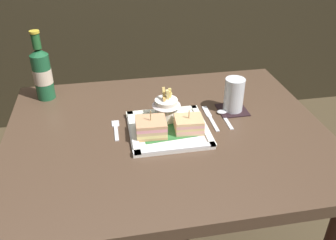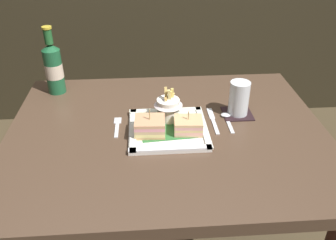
{
  "view_description": "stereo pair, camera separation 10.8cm",
  "coord_description": "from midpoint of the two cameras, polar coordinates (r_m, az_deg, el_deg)",
  "views": [
    {
      "loc": [
        -0.18,
        -0.97,
        1.37
      ],
      "look_at": [
        0.0,
        -0.0,
        0.77
      ],
      "focal_mm": 38.65,
      "sensor_mm": 36.0,
      "label": 1
    },
    {
      "loc": [
        -0.07,
        -0.98,
        1.37
      ],
      "look_at": [
        0.0,
        -0.0,
        0.77
      ],
      "focal_mm": 38.65,
      "sensor_mm": 36.0,
      "label": 2
    }
  ],
  "objects": [
    {
      "name": "dining_table",
      "position": [
        1.23,
        2.43,
        -5.83
      ],
      "size": [
        1.03,
        0.82,
        0.73
      ],
      "color": "#4C3728",
      "rests_on": "ground_plane"
    },
    {
      "name": "square_plate",
      "position": [
        1.16,
        2.76,
        -1.58
      ],
      "size": [
        0.25,
        0.25,
        0.02
      ],
      "color": "white",
      "rests_on": "dining_table"
    },
    {
      "name": "sandwich_half_left",
      "position": [
        1.12,
        -0.12,
        -1.08
      ],
      "size": [
        0.1,
        0.09,
        0.08
      ],
      "color": "tan",
      "rests_on": "square_plate"
    },
    {
      "name": "sandwich_half_right",
      "position": [
        1.14,
        5.93,
        -0.94
      ],
      "size": [
        0.09,
        0.08,
        0.07
      ],
      "color": "#D6AF7E",
      "rests_on": "square_plate"
    },
    {
      "name": "fries_cup",
      "position": [
        1.18,
        2.64,
        2.22
      ],
      "size": [
        0.09,
        0.09,
        0.12
      ],
      "color": "white",
      "rests_on": "square_plate"
    },
    {
      "name": "beer_bottle",
      "position": [
        1.41,
        -15.53,
        7.95
      ],
      "size": [
        0.07,
        0.07,
        0.26
      ],
      "color": "#1E5C36",
      "rests_on": "dining_table"
    },
    {
      "name": "drink_coaster",
      "position": [
        1.29,
        13.23,
        0.92
      ],
      "size": [
        0.1,
        0.1,
        0.0
      ],
      "primitive_type": "cube",
      "color": "black",
      "rests_on": "dining_table"
    },
    {
      "name": "water_glass",
      "position": [
        1.26,
        13.52,
        3.01
      ],
      "size": [
        0.07,
        0.07,
        0.12
      ],
      "color": "silver",
      "rests_on": "dining_table"
    },
    {
      "name": "fork",
      "position": [
        1.19,
        -5.47,
        -0.99
      ],
      "size": [
        0.02,
        0.12,
        0.0
      ],
      "color": "silver",
      "rests_on": "dining_table"
    },
    {
      "name": "knife",
      "position": [
        1.24,
        9.56,
        0.01
      ],
      "size": [
        0.02,
        0.17,
        0.0
      ],
      "color": "silver",
      "rests_on": "dining_table"
    },
    {
      "name": "spoon",
      "position": [
        1.25,
        11.71,
        0.32
      ],
      "size": [
        0.03,
        0.12,
        0.01
      ],
      "color": "silver",
      "rests_on": "dining_table"
    }
  ]
}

